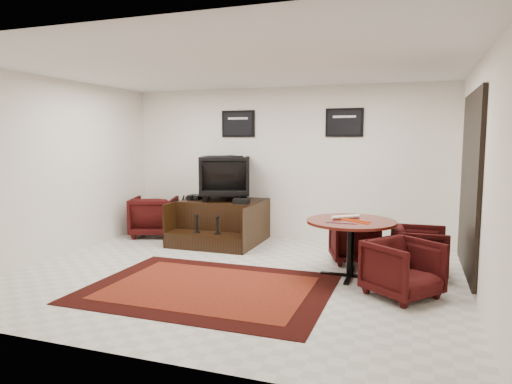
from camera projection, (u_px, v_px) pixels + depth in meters
ground at (234, 275)px, 6.27m from camera, size 6.00×6.00×0.00m
room_shell at (265, 145)px, 6.04m from camera, size 6.02×5.02×2.81m
area_rug at (209, 288)px, 5.70m from camera, size 2.99×2.24×0.01m
shine_podium at (222, 222)px, 8.34m from camera, size 1.46×1.50×0.75m
shine_chair at (225, 175)px, 8.38m from camera, size 1.12×1.08×0.91m
shoes_pair at (195, 197)px, 8.38m from camera, size 0.23×0.27×0.09m
polish_kit at (241, 201)px, 7.85m from camera, size 0.26×0.18×0.09m
umbrella_black at (178, 216)px, 8.52m from camera, size 0.32×0.12×0.86m
umbrella_hooked at (181, 216)px, 8.62m from camera, size 0.30×0.11×0.82m
armchair_side at (154, 214)px, 8.78m from camera, size 1.02×0.98×0.84m
meeting_table at (351, 227)px, 6.11m from camera, size 1.19×1.19×0.78m
table_chair_back at (354, 240)px, 6.90m from camera, size 0.83×0.81×0.68m
table_chair_window at (419, 249)px, 6.19m from camera, size 0.70×0.74×0.74m
table_chair_corner at (403, 266)px, 5.36m from camera, size 0.98×0.99×0.75m
paper_roll at (346, 217)px, 6.22m from camera, size 0.36×0.30×0.05m
table_clutter at (352, 221)px, 6.00m from camera, size 0.56×0.38×0.01m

